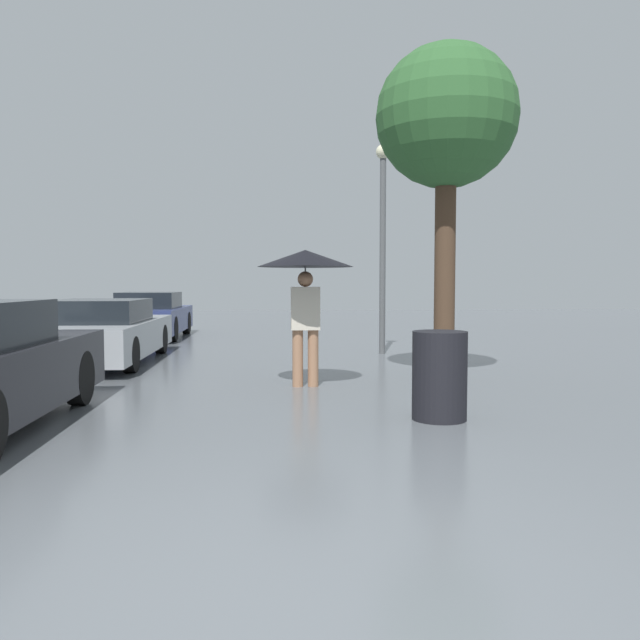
{
  "coord_description": "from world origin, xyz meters",
  "views": [
    {
      "loc": [
        -0.22,
        -2.66,
        1.39
      ],
      "look_at": [
        0.45,
        5.66,
        0.9
      ],
      "focal_mm": 35.0,
      "sensor_mm": 36.0,
      "label": 1
    }
  ],
  "objects_px": {
    "parked_car_middle": "(102,332)",
    "tree": "(446,122)",
    "parked_car_farthest": "(151,316)",
    "street_lamp": "(383,225)",
    "pedestrian": "(305,271)",
    "trash_bin": "(440,375)"
  },
  "relations": [
    {
      "from": "tree",
      "to": "street_lamp",
      "type": "relative_size",
      "value": 1.16
    },
    {
      "from": "pedestrian",
      "to": "street_lamp",
      "type": "distance_m",
      "value": 4.29
    },
    {
      "from": "street_lamp",
      "to": "trash_bin",
      "type": "bearing_deg",
      "value": -94.72
    },
    {
      "from": "parked_car_farthest",
      "to": "street_lamp",
      "type": "distance_m",
      "value": 6.95
    },
    {
      "from": "pedestrian",
      "to": "parked_car_farthest",
      "type": "bearing_deg",
      "value": 113.94
    },
    {
      "from": "parked_car_middle",
      "to": "street_lamp",
      "type": "xyz_separation_m",
      "value": [
        5.14,
        0.98,
        2.0
      ]
    },
    {
      "from": "parked_car_farthest",
      "to": "street_lamp",
      "type": "relative_size",
      "value": 0.96
    },
    {
      "from": "parked_car_middle",
      "to": "tree",
      "type": "height_order",
      "value": "tree"
    },
    {
      "from": "pedestrian",
      "to": "parked_car_middle",
      "type": "bearing_deg",
      "value": 140.26
    },
    {
      "from": "parked_car_farthest",
      "to": "tree",
      "type": "relative_size",
      "value": 0.83
    },
    {
      "from": "pedestrian",
      "to": "street_lamp",
      "type": "relative_size",
      "value": 0.45
    },
    {
      "from": "trash_bin",
      "to": "tree",
      "type": "bearing_deg",
      "value": 73.22
    },
    {
      "from": "pedestrian",
      "to": "trash_bin",
      "type": "xyz_separation_m",
      "value": [
        1.24,
        -2.15,
        -1.1
      ]
    },
    {
      "from": "parked_car_farthest",
      "to": "trash_bin",
      "type": "relative_size",
      "value": 4.36
    },
    {
      "from": "pedestrian",
      "to": "parked_car_farthest",
      "type": "relative_size",
      "value": 0.47
    },
    {
      "from": "pedestrian",
      "to": "parked_car_middle",
      "type": "distance_m",
      "value": 4.54
    },
    {
      "from": "parked_car_middle",
      "to": "tree",
      "type": "relative_size",
      "value": 0.93
    },
    {
      "from": "parked_car_farthest",
      "to": "street_lamp",
      "type": "xyz_separation_m",
      "value": [
        5.25,
        -4.1,
        1.98
      ]
    },
    {
      "from": "pedestrian",
      "to": "street_lamp",
      "type": "xyz_separation_m",
      "value": [
        1.74,
        3.8,
        0.98
      ]
    },
    {
      "from": "tree",
      "to": "street_lamp",
      "type": "distance_m",
      "value": 3.6
    },
    {
      "from": "parked_car_middle",
      "to": "trash_bin",
      "type": "relative_size",
      "value": 4.85
    },
    {
      "from": "pedestrian",
      "to": "trash_bin",
      "type": "relative_size",
      "value": 2.03
    }
  ]
}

